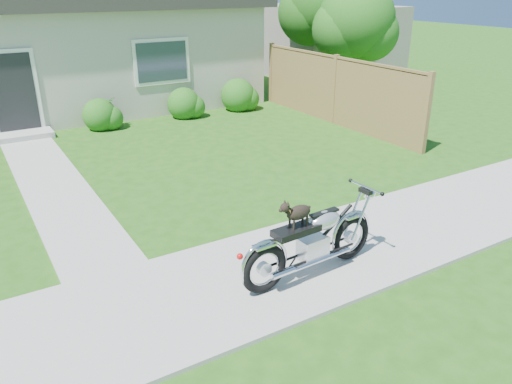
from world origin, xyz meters
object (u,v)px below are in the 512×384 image
tree_far (327,7)px  potted_plant_right (110,112)px  house (47,37)px  motorcycle_with_dog (313,240)px  tree_near (360,24)px  fence (335,90)px

tree_far → potted_plant_right: (-8.61, -1.55, -2.48)m
house → motorcycle_with_dog: size_ratio=5.66×
house → potted_plant_right: (0.75, -3.44, -1.74)m
motorcycle_with_dog → tree_near: bearing=42.4°
house → motorcycle_with_dog: house is taller
fence → tree_near: bearing=38.4°
tree_far → fence: bearing=-125.1°
tree_near → motorcycle_with_dog: 11.83m
house → tree_near: (9.06, -4.06, 0.30)m
house → tree_near: 9.93m
motorcycle_with_dog → potted_plant_right: bearing=87.8°
tree_far → motorcycle_with_dog: bearing=-128.9°
fence → potted_plant_right: bearing=153.2°
fence → tree_far: (3.06, 4.35, 1.96)m
tree_near → tree_far: bearing=82.2°
tree_near → motorcycle_with_dog: tree_near is taller
tree_near → potted_plant_right: 8.58m
tree_far → motorcycle_with_dog: tree_far is taller
tree_near → house: bearing=155.9°
tree_far → house: bearing=168.5°
fence → motorcycle_with_dog: fence is taller
tree_near → tree_far: size_ratio=0.85×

